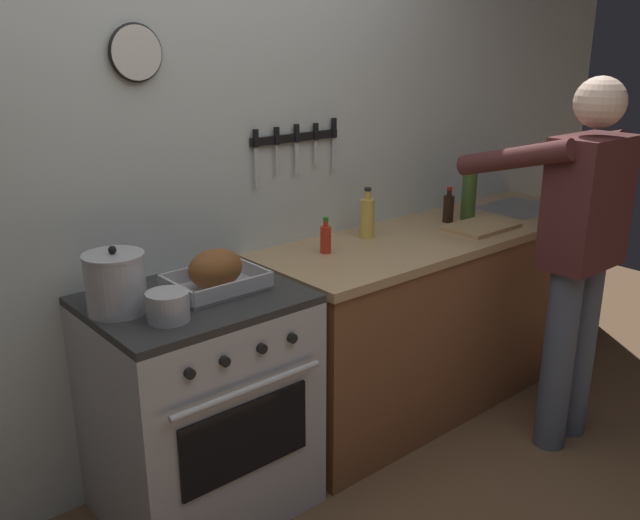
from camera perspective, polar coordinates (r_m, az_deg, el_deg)
The scene contains 12 objects.
wall_back at distance 2.85m, azimuth -10.89°, elevation 7.61°, with size 6.00×0.13×2.60m.
counter_block at distance 3.58m, azimuth 10.00°, elevation -4.25°, with size 2.03×0.65×0.90m.
stove at distance 2.74m, azimuth -10.00°, elevation -11.83°, with size 0.76×0.67×0.90m.
person_cook at distance 3.16m, azimuth 20.78°, elevation 1.29°, with size 0.51×0.63×1.66m.
roasting_pan at distance 2.57m, azimuth -8.72°, elevation -1.08°, with size 0.35×0.26×0.16m.
stock_pot at distance 2.43m, azimuth -16.75°, elevation -1.85°, with size 0.21×0.21×0.24m.
saucepan at distance 2.33m, azimuth -12.62°, elevation -3.81°, with size 0.14×0.14×0.10m.
cutting_board at distance 3.48m, azimuth 13.31°, elevation 2.73°, with size 0.36×0.24×0.02m, color tan.
bottle_soy_sauce at distance 3.56m, azimuth 10.71°, elevation 4.32°, with size 0.06×0.06×0.18m.
bottle_cooking_oil at distance 3.22m, azimuth 3.98°, elevation 3.62°, with size 0.07×0.07×0.24m.
bottle_olive_oil at distance 3.62m, azimuth 12.35°, elevation 5.36°, with size 0.08×0.08×0.31m.
bottle_hot_sauce at distance 2.99m, azimuth 0.48°, elevation 1.82°, with size 0.05×0.05×0.16m.
Camera 1 is at (-1.38, -1.09, 1.80)m, focal length 38.22 mm.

